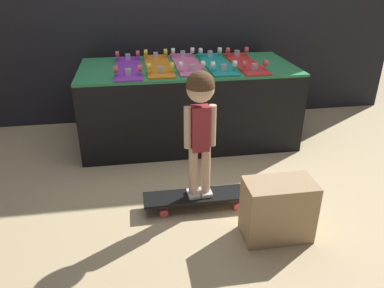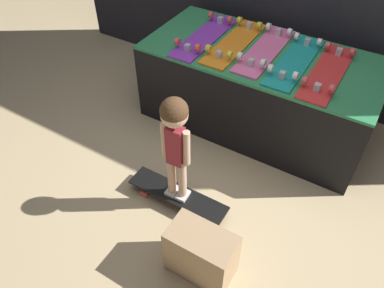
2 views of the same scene
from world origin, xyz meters
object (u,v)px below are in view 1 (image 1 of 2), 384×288
object	(u,v)px
skateboard_pink_on_rack	(187,63)
child	(200,112)
skateboard_purple_on_rack	(128,67)
skateboard_teal_on_rack	(216,63)
skateboard_red_on_rack	(245,62)
skateboard_on_floor	(199,197)
skateboard_orange_on_rack	(158,65)
storage_box	(278,210)

from	to	relation	value
skateboard_pink_on_rack	child	size ratio (longest dim) A/B	0.97
skateboard_purple_on_rack	skateboard_teal_on_rack	world-z (taller)	same
skateboard_red_on_rack	skateboard_pink_on_rack	bearing A→B (deg)	173.80
child	skateboard_on_floor	bearing A→B (deg)	100.91
skateboard_orange_on_rack	skateboard_pink_on_rack	size ratio (longest dim) A/B	1.00
skateboard_orange_on_rack	skateboard_pink_on_rack	distance (m)	0.24
skateboard_purple_on_rack	child	world-z (taller)	child
skateboard_pink_on_rack	storage_box	distance (m)	1.57
skateboard_red_on_rack	skateboard_teal_on_rack	bearing A→B (deg)	175.67
skateboard_on_floor	storage_box	size ratio (longest dim) A/B	1.86
skateboard_teal_on_rack	child	world-z (taller)	child
skateboard_teal_on_rack	skateboard_red_on_rack	bearing A→B (deg)	-4.33
storage_box	skateboard_on_floor	bearing A→B (deg)	137.87
skateboard_pink_on_rack	skateboard_orange_on_rack	bearing A→B (deg)	-175.33
skateboard_pink_on_rack	skateboard_teal_on_rack	world-z (taller)	same
skateboard_red_on_rack	child	bearing A→B (deg)	-118.70
skateboard_orange_on_rack	skateboard_pink_on_rack	world-z (taller)	same
skateboard_purple_on_rack	skateboard_on_floor	bearing A→B (deg)	-69.20
skateboard_purple_on_rack	skateboard_on_floor	xyz separation A→B (m)	(0.40, -1.05, -0.60)
skateboard_red_on_rack	child	world-z (taller)	child
skateboard_purple_on_rack	skateboard_orange_on_rack	xyz separation A→B (m)	(0.24, 0.03, 0.00)
child	skateboard_purple_on_rack	bearing A→B (deg)	107.68
skateboard_red_on_rack	child	distance (m)	1.20
skateboard_red_on_rack	storage_box	distance (m)	1.50
skateboard_pink_on_rack	skateboard_teal_on_rack	xyz separation A→B (m)	(0.24, -0.03, 0.00)
skateboard_red_on_rack	storage_box	bearing A→B (deg)	-97.77
storage_box	skateboard_pink_on_rack	bearing A→B (deg)	101.54
storage_box	skateboard_purple_on_rack	bearing A→B (deg)	119.26
skateboard_orange_on_rack	skateboard_purple_on_rack	bearing A→B (deg)	-172.33
skateboard_teal_on_rack	storage_box	distance (m)	1.51
skateboard_teal_on_rack	skateboard_red_on_rack	distance (m)	0.24
skateboard_orange_on_rack	storage_box	distance (m)	1.61
skateboard_orange_on_rack	skateboard_pink_on_rack	bearing A→B (deg)	4.67
skateboard_pink_on_rack	child	bearing A→B (deg)	-94.56
child	storage_box	bearing A→B (deg)	-45.26
skateboard_pink_on_rack	skateboard_on_floor	xyz separation A→B (m)	(-0.09, -1.11, -0.60)
skateboard_purple_on_rack	skateboard_pink_on_rack	world-z (taller)	same
skateboard_purple_on_rack	child	size ratio (longest dim) A/B	0.97
skateboard_pink_on_rack	storage_box	bearing A→B (deg)	-78.46
skateboard_pink_on_rack	skateboard_red_on_rack	world-z (taller)	same
child	storage_box	xyz separation A→B (m)	(0.38, -0.35, -0.48)
skateboard_teal_on_rack	skateboard_on_floor	size ratio (longest dim) A/B	1.09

